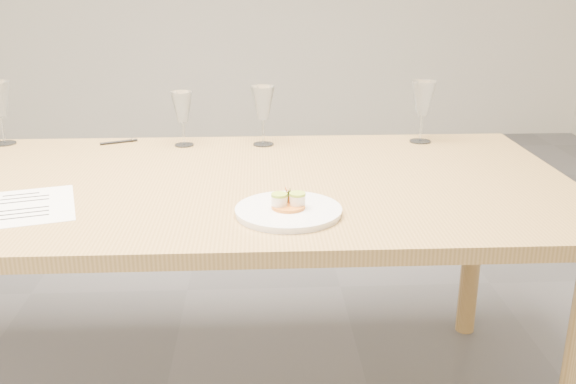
{
  "coord_description": "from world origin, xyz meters",
  "views": [
    {
      "loc": [
        0.31,
        -1.73,
        1.3
      ],
      "look_at": [
        0.39,
        -0.26,
        0.8
      ],
      "focal_mm": 40.0,
      "sensor_mm": 36.0,
      "label": 1
    }
  ],
  "objects_px": {
    "wine_glass_2": "(263,104)",
    "recipe_sheet": "(28,206)",
    "wine_glass_1": "(182,108)",
    "wine_glass_3": "(423,100)",
    "dinner_plate": "(289,210)",
    "ballpoint_pen": "(119,142)",
    "dining_table": "(148,203)"
  },
  "relations": [
    {
      "from": "dinner_plate",
      "to": "wine_glass_2",
      "type": "bearing_deg",
      "value": 94.54
    },
    {
      "from": "dinner_plate",
      "to": "recipe_sheet",
      "type": "relative_size",
      "value": 0.78
    },
    {
      "from": "recipe_sheet",
      "to": "wine_glass_3",
      "type": "height_order",
      "value": "wine_glass_3"
    },
    {
      "from": "dinner_plate",
      "to": "wine_glass_2",
      "type": "distance_m",
      "value": 0.68
    },
    {
      "from": "dining_table",
      "to": "wine_glass_1",
      "type": "height_order",
      "value": "wine_glass_1"
    },
    {
      "from": "dining_table",
      "to": "dinner_plate",
      "type": "xyz_separation_m",
      "value": [
        0.39,
        -0.28,
        0.08
      ]
    },
    {
      "from": "dining_table",
      "to": "wine_glass_3",
      "type": "relative_size",
      "value": 11.45
    },
    {
      "from": "wine_glass_1",
      "to": "wine_glass_2",
      "type": "relative_size",
      "value": 0.92
    },
    {
      "from": "ballpoint_pen",
      "to": "wine_glass_3",
      "type": "distance_m",
      "value": 1.04
    },
    {
      "from": "dining_table",
      "to": "recipe_sheet",
      "type": "xyz_separation_m",
      "value": [
        -0.26,
        -0.2,
        0.07
      ]
    },
    {
      "from": "dinner_plate",
      "to": "wine_glass_3",
      "type": "height_order",
      "value": "wine_glass_3"
    },
    {
      "from": "wine_glass_1",
      "to": "wine_glass_3",
      "type": "xyz_separation_m",
      "value": [
        0.81,
        0.01,
        0.02
      ]
    },
    {
      "from": "ballpoint_pen",
      "to": "wine_glass_2",
      "type": "distance_m",
      "value": 0.51
    },
    {
      "from": "wine_glass_3",
      "to": "ballpoint_pen",
      "type": "bearing_deg",
      "value": 178.19
    },
    {
      "from": "ballpoint_pen",
      "to": "wine_glass_1",
      "type": "height_order",
      "value": "wine_glass_1"
    },
    {
      "from": "dining_table",
      "to": "recipe_sheet",
      "type": "bearing_deg",
      "value": -143.19
    },
    {
      "from": "ballpoint_pen",
      "to": "wine_glass_1",
      "type": "distance_m",
      "value": 0.26
    },
    {
      "from": "dining_table",
      "to": "recipe_sheet",
      "type": "distance_m",
      "value": 0.33
    },
    {
      "from": "recipe_sheet",
      "to": "wine_glass_3",
      "type": "xyz_separation_m",
      "value": [
        1.14,
        0.59,
        0.15
      ]
    },
    {
      "from": "ballpoint_pen",
      "to": "wine_glass_3",
      "type": "bearing_deg",
      "value": -25.14
    },
    {
      "from": "dining_table",
      "to": "wine_glass_2",
      "type": "xyz_separation_m",
      "value": [
        0.33,
        0.38,
        0.21
      ]
    },
    {
      "from": "recipe_sheet",
      "to": "wine_glass_3",
      "type": "distance_m",
      "value": 1.29
    },
    {
      "from": "dining_table",
      "to": "wine_glass_2",
      "type": "relative_size",
      "value": 12.08
    },
    {
      "from": "wine_glass_2",
      "to": "ballpoint_pen",
      "type": "bearing_deg",
      "value": 174.69
    },
    {
      "from": "ballpoint_pen",
      "to": "recipe_sheet",
      "type": "bearing_deg",
      "value": -122.67
    },
    {
      "from": "wine_glass_2",
      "to": "recipe_sheet",
      "type": "bearing_deg",
      "value": -135.93
    },
    {
      "from": "ballpoint_pen",
      "to": "wine_glass_3",
      "type": "relative_size",
      "value": 0.57
    },
    {
      "from": "dinner_plate",
      "to": "wine_glass_1",
      "type": "distance_m",
      "value": 0.75
    },
    {
      "from": "dinner_plate",
      "to": "ballpoint_pen",
      "type": "xyz_separation_m",
      "value": [
        -0.55,
        0.71,
        -0.01
      ]
    },
    {
      "from": "dinner_plate",
      "to": "ballpoint_pen",
      "type": "relative_size",
      "value": 2.15
    },
    {
      "from": "recipe_sheet",
      "to": "dining_table",
      "type": "bearing_deg",
      "value": 20.34
    },
    {
      "from": "dining_table",
      "to": "wine_glass_3",
      "type": "height_order",
      "value": "wine_glass_3"
    }
  ]
}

